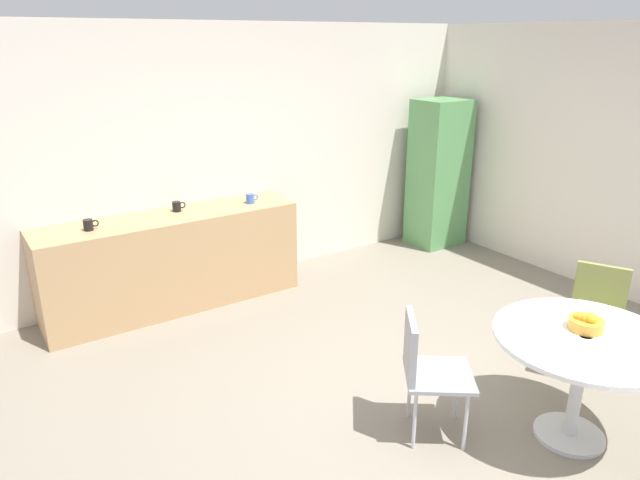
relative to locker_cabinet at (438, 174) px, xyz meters
The scene contains 11 objects.
ground_plane 3.71m from the locker_cabinet, 135.00° to the right, with size 6.00×6.00×0.00m, color gray.
wall_back 2.62m from the locker_cabinet, 169.99° to the left, with size 6.00×0.10×2.60m, color silver.
counter_block 3.37m from the locker_cabinet, behind, with size 2.40×0.60×0.90m, color tan.
locker_cabinet is the anchor object (origin of this frame).
round_table 3.76m from the locker_cabinet, 121.04° to the right, with size 1.09×1.09×0.74m.
chair_olive 3.01m from the locker_cabinet, 110.94° to the right, with size 0.56×0.56×0.83m.
chair_gray 3.80m from the locker_cabinet, 135.76° to the right, with size 0.59×0.59×0.83m.
fruit_bowl 3.67m from the locker_cabinet, 120.55° to the right, with size 0.21×0.21×0.13m.
mug_white 3.23m from the locker_cabinet, behind, with size 0.13×0.08×0.09m.
mug_green 4.05m from the locker_cabinet, behind, with size 0.13×0.08×0.09m.
mug_red 2.52m from the locker_cabinet, behind, with size 0.13×0.08×0.09m.
Camera 1 is at (-2.46, -2.34, 2.46)m, focal length 32.40 mm.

